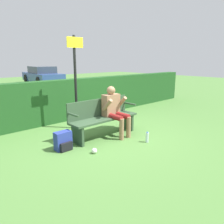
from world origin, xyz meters
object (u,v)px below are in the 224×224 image
parked_car (42,75)px  park_bench (103,117)px  person_seated (114,108)px  backpack (63,141)px  signpost (75,76)px  water_bottle (147,137)px

parked_car → park_bench: bearing=165.9°
person_seated → backpack: 1.51m
person_seated → signpost: signpost is taller
person_seated → parked_car: bearing=72.2°
signpost → person_seated: bearing=-70.2°
park_bench → backpack: size_ratio=4.66×
person_seated → water_bottle: person_seated is taller
park_bench → backpack: (-1.17, -0.11, -0.29)m
water_bottle → person_seated: bearing=102.1°
water_bottle → park_bench: bearing=113.2°
signpost → parked_car: size_ratio=0.52×
park_bench → backpack: park_bench is taller
person_seated → water_bottle: size_ratio=4.88×
water_bottle → parked_car: (3.69, 13.00, 0.52)m
backpack → parked_car: size_ratio=0.08×
person_seated → water_bottle: bearing=-77.9°
person_seated → signpost: (-0.38, 1.07, 0.74)m
signpost → parked_car: (4.26, 11.04, -0.78)m
park_bench → signpost: size_ratio=0.75×
water_bottle → parked_car: parked_car is taller
backpack → parked_car: (5.30, 12.08, 0.45)m
park_bench → water_bottle: size_ratio=7.35×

